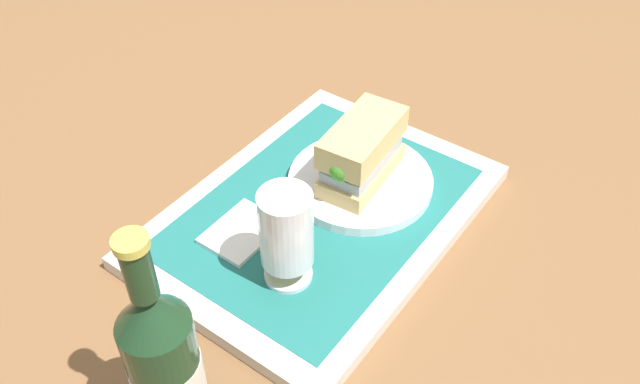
{
  "coord_description": "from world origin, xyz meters",
  "views": [
    {
      "loc": [
        0.5,
        0.36,
        0.61
      ],
      "look_at": [
        0.0,
        0.0,
        0.05
      ],
      "focal_mm": 37.61,
      "sensor_mm": 36.0,
      "label": 1
    }
  ],
  "objects_px": {
    "sandwich": "(361,153)",
    "beer_bottle": "(165,366)",
    "beer_glass": "(286,233)",
    "plate": "(360,181)"
  },
  "relations": [
    {
      "from": "plate",
      "to": "sandwich",
      "type": "relative_size",
      "value": 1.4
    },
    {
      "from": "plate",
      "to": "sandwich",
      "type": "distance_m",
      "value": 0.05
    },
    {
      "from": "plate",
      "to": "beer_glass",
      "type": "xyz_separation_m",
      "value": [
        0.18,
        0.02,
        0.06
      ]
    },
    {
      "from": "plate",
      "to": "beer_bottle",
      "type": "xyz_separation_m",
      "value": [
        0.38,
        0.04,
        0.08
      ]
    },
    {
      "from": "plate",
      "to": "beer_bottle",
      "type": "height_order",
      "value": "beer_bottle"
    },
    {
      "from": "sandwich",
      "to": "beer_bottle",
      "type": "height_order",
      "value": "beer_bottle"
    },
    {
      "from": "beer_glass",
      "to": "beer_bottle",
      "type": "bearing_deg",
      "value": 6.17
    },
    {
      "from": "sandwich",
      "to": "beer_bottle",
      "type": "relative_size",
      "value": 0.51
    },
    {
      "from": "plate",
      "to": "beer_glass",
      "type": "bearing_deg",
      "value": 6.26
    },
    {
      "from": "beer_glass",
      "to": "beer_bottle",
      "type": "distance_m",
      "value": 0.2
    }
  ]
}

